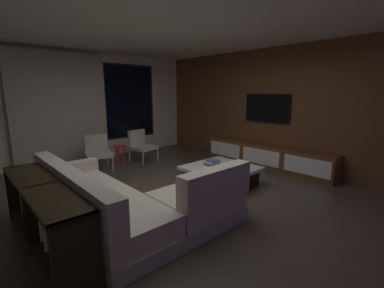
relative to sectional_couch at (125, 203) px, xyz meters
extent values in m
plane|color=#473D33|center=(0.93, 0.12, -0.29)|extent=(9.20, 9.20, 0.00)
cube|color=silver|center=(0.93, 3.78, 1.06)|extent=(6.60, 0.12, 2.70)
cube|color=black|center=(2.23, 3.71, 1.16)|extent=(1.52, 0.02, 2.02)
cube|color=black|center=(2.23, 3.70, 1.16)|extent=(1.40, 0.03, 1.90)
cube|color=#BCB5A3|center=(0.38, 3.60, 1.01)|extent=(2.10, 0.12, 2.60)
cube|color=brown|center=(3.99, 0.12, 1.06)|extent=(0.12, 7.80, 2.70)
plane|color=silver|center=(0.93, 0.12, 2.41)|extent=(8.20, 8.20, 0.00)
cube|color=#A49C8C|center=(-0.24, 0.23, -0.20)|extent=(0.90, 2.50, 0.18)
cube|color=beige|center=(-0.24, 0.23, 0.01)|extent=(0.86, 2.42, 0.24)
cube|color=beige|center=(-0.59, 0.23, 0.33)|extent=(0.20, 2.50, 0.40)
cube|color=beige|center=(-0.24, 1.38, 0.22)|extent=(0.90, 0.20, 0.18)
cube|color=#A49C8C|center=(0.74, -0.57, -0.20)|extent=(1.10, 0.90, 0.18)
cube|color=beige|center=(0.74, -0.57, 0.01)|extent=(1.07, 0.86, 0.24)
cube|color=beige|center=(0.74, -0.92, 0.33)|extent=(1.10, 0.20, 0.40)
cube|color=beige|center=(-0.47, 0.78, 0.29)|extent=(0.10, 0.36, 0.36)
cube|color=#B2A893|center=(-0.47, -0.07, 0.29)|extent=(0.10, 0.36, 0.36)
cube|color=black|center=(2.03, 0.12, -0.14)|extent=(1.00, 1.00, 0.30)
cube|color=white|center=(2.03, 0.12, 0.04)|extent=(1.16, 1.16, 0.06)
cube|color=#BC86C8|center=(2.00, 0.32, 0.08)|extent=(0.30, 0.20, 0.02)
cube|color=#997863|center=(1.98, 0.31, 0.10)|extent=(0.23, 0.21, 0.02)
cube|color=#50CB8C|center=(1.98, 0.31, 0.13)|extent=(0.27, 0.20, 0.03)
cube|color=#694CBC|center=(2.00, 0.31, 0.16)|extent=(0.20, 0.17, 0.03)
cylinder|color=#B2ADA0|center=(2.17, 2.35, -0.11)|extent=(0.04, 0.04, 0.36)
cylinder|color=#B2ADA0|center=(1.70, 2.27, -0.11)|extent=(0.04, 0.04, 0.36)
cylinder|color=#B2ADA0|center=(2.09, 2.84, -0.11)|extent=(0.04, 0.04, 0.36)
cylinder|color=#B2ADA0|center=(1.62, 2.77, -0.11)|extent=(0.04, 0.04, 0.36)
cube|color=beige|center=(1.90, 2.56, 0.07)|extent=(0.62, 0.64, 0.08)
cube|color=beige|center=(1.86, 2.79, 0.30)|extent=(0.49, 0.16, 0.38)
cylinder|color=#B2ADA0|center=(0.94, 2.29, -0.11)|extent=(0.04, 0.04, 0.36)
cylinder|color=#B2ADA0|center=(0.48, 2.40, -0.11)|extent=(0.04, 0.04, 0.36)
cylinder|color=#B2ADA0|center=(1.06, 2.78, -0.11)|extent=(0.04, 0.04, 0.36)
cylinder|color=#B2ADA0|center=(0.59, 2.89, -0.11)|extent=(0.04, 0.04, 0.36)
cube|color=beige|center=(0.77, 2.59, 0.07)|extent=(0.65, 0.67, 0.08)
cube|color=beige|center=(0.82, 2.82, 0.30)|extent=(0.49, 0.19, 0.38)
cylinder|color=red|center=(1.23, 2.67, -0.06)|extent=(0.03, 0.03, 0.46)
cylinder|color=red|center=(1.43, 2.67, -0.06)|extent=(0.03, 0.03, 0.46)
cylinder|color=red|center=(1.33, 2.77, -0.06)|extent=(0.03, 0.03, 0.46)
cylinder|color=red|center=(1.33, 2.67, 0.16)|extent=(0.32, 0.32, 0.02)
cube|color=brown|center=(3.71, 0.22, -0.03)|extent=(0.44, 3.10, 0.52)
cube|color=white|center=(3.47, -0.83, 0.00)|extent=(0.02, 0.93, 0.33)
cube|color=white|center=(3.47, 0.22, 0.00)|extent=(0.02, 0.93, 0.33)
cube|color=white|center=(3.47, 1.26, 0.00)|extent=(0.02, 0.93, 0.33)
cube|color=black|center=(3.66, -0.64, -0.17)|extent=(0.33, 0.68, 0.19)
cube|color=#849663|center=(3.66, -0.90, -0.19)|extent=(0.03, 0.04, 0.14)
cube|color=purple|center=(3.66, -0.72, -0.19)|extent=(0.03, 0.04, 0.14)
cube|color=#CABB66|center=(3.66, -0.55, -0.18)|extent=(0.03, 0.04, 0.18)
cube|color=#54B9B2|center=(3.66, -0.38, -0.19)|extent=(0.03, 0.04, 0.15)
cube|color=black|center=(3.88, 0.37, 1.06)|extent=(0.04, 1.13, 0.65)
cube|color=black|center=(3.88, 0.37, 1.06)|extent=(0.05, 1.09, 0.61)
cube|color=black|center=(-0.91, 0.13, 0.43)|extent=(0.40, 2.10, 0.04)
cube|color=black|center=(-0.91, 0.13, -0.15)|extent=(0.38, 2.04, 0.03)
cube|color=black|center=(-0.91, -0.90, 0.08)|extent=(0.40, 0.04, 0.74)
cube|color=black|center=(-0.91, 1.16, 0.08)|extent=(0.40, 0.04, 0.74)
cube|color=black|center=(-0.91, 0.13, 0.08)|extent=(0.38, 0.03, 0.74)
cube|color=silver|center=(-0.92, -0.70, -0.02)|extent=(0.18, 0.04, 0.22)
cube|color=silver|center=(-0.91, -0.46, -0.02)|extent=(0.18, 0.04, 0.23)
cube|color=white|center=(-0.92, -0.22, -0.02)|extent=(0.18, 0.04, 0.23)
cube|color=white|center=(-0.90, 0.01, -0.02)|extent=(0.18, 0.04, 0.24)
cube|color=white|center=(-0.91, 0.25, -0.01)|extent=(0.18, 0.04, 0.24)
cube|color=silver|center=(-0.91, 0.48, -0.01)|extent=(0.18, 0.04, 0.25)
cube|color=silver|center=(-0.92, 0.72, -0.01)|extent=(0.18, 0.04, 0.26)
cube|color=silver|center=(-0.91, 0.96, 0.00)|extent=(0.18, 0.04, 0.26)
camera|label=1|loc=(-1.52, -2.94, 1.43)|focal=24.51mm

